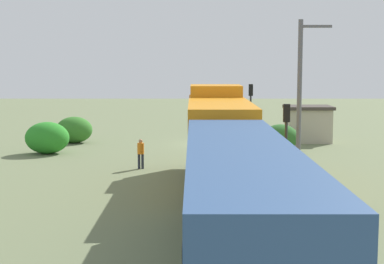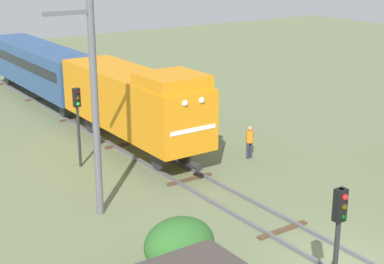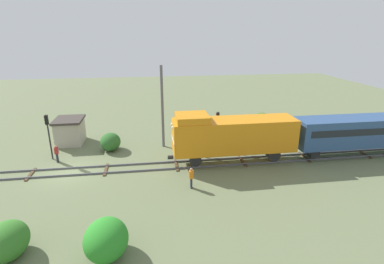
{
  "view_description": "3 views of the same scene",
  "coord_description": "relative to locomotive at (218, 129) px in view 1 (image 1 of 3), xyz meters",
  "views": [
    {
      "loc": [
        1.25,
        42.94,
        5.96
      ],
      "look_at": [
        1.3,
        10.76,
        2.18
      ],
      "focal_mm": 55.0,
      "sensor_mm": 36.0,
      "label": 1
    },
    {
      "loc": [
        -14.32,
        -11.5,
        10.27
      ],
      "look_at": [
        1.39,
        11.19,
        1.62
      ],
      "focal_mm": 55.0,
      "sensor_mm": 36.0,
      "label": 2
    },
    {
      "loc": [
        24.7,
        7.14,
        11.65
      ],
      "look_at": [
        -1.37,
        10.98,
        2.7
      ],
      "focal_mm": 28.0,
      "sensor_mm": 36.0,
      "label": 3
    }
  ],
  "objects": [
    {
      "name": "worker_near_track",
      "position": [
        -2.4,
        -15.97,
        -1.78
      ],
      "size": [
        0.38,
        0.38,
        1.7
      ],
      "rotation": [
        0.0,
        0.0,
        5.03
      ],
      "color": "#262B38",
      "rests_on": "ground"
    },
    {
      "name": "traffic_signal_near",
      "position": [
        -3.2,
        -16.66,
        0.25
      ],
      "size": [
        0.32,
        0.34,
        4.35
      ],
      "color": "#262628",
      "rests_on": "ground"
    },
    {
      "name": "passenger_car_leading",
      "position": [
        0.0,
        13.34,
        -0.25
      ],
      "size": [
        2.84,
        14.0,
        3.66
      ],
      "color": "#2D4C7A",
      "rests_on": "railway_track"
    },
    {
      "name": "bush_mid",
      "position": [
        -4.73,
        -11.38,
        -1.87
      ],
      "size": [
        2.48,
        2.03,
        1.8
      ],
      "primitive_type": "ellipsoid",
      "color": "#2B6126",
      "rests_on": "ground"
    },
    {
      "name": "railway_track",
      "position": [
        0.0,
        -14.45,
        -2.7
      ],
      "size": [
        2.4,
        74.76,
        0.16
      ],
      "color": "#595960",
      "rests_on": "ground"
    },
    {
      "name": "bush_back",
      "position": [
        10.14,
        -15.19,
        -1.79
      ],
      "size": [
        2.72,
        2.22,
        1.98
      ],
      "primitive_type": "ellipsoid",
      "color": "#327226",
      "rests_on": "ground"
    },
    {
      "name": "worker_by_signal",
      "position": [
        4.2,
        -4.34,
        -1.78
      ],
      "size": [
        0.38,
        0.38,
        1.7
      ],
      "rotation": [
        0.0,
        0.0,
        0.46
      ],
      "color": "#262B38",
      "rests_on": "ground"
    },
    {
      "name": "relay_hut",
      "position": [
        -7.5,
        -15.89,
        -1.38
      ],
      "size": [
        3.5,
        2.9,
        2.74
      ],
      "color": "#B2A893",
      "rests_on": "ground"
    },
    {
      "name": "catenary_mast",
      "position": [
        -5.06,
        -5.97,
        1.71
      ],
      "size": [
        1.94,
        0.28,
        8.47
      ],
      "color": "#595960",
      "rests_on": "ground"
    },
    {
      "name": "locomotive",
      "position": [
        0.0,
        0.0,
        0.0
      ],
      "size": [
        2.9,
        11.6,
        4.6
      ],
      "color": "orange",
      "rests_on": "railway_track"
    },
    {
      "name": "traffic_signal_mid",
      "position": [
        -3.4,
        -0.55,
        -0.02
      ],
      "size": [
        0.32,
        0.34,
        3.94
      ],
      "color": "#262628",
      "rests_on": "ground"
    },
    {
      "name": "bush_near",
      "position": [
        10.87,
        -9.92,
        -1.72
      ],
      "size": [
        2.9,
        2.37,
        2.11
      ],
      "primitive_type": "ellipsoid",
      "color": "#2A8626",
      "rests_on": "ground"
    },
    {
      "name": "ground_plane",
      "position": [
        0.0,
        -14.45,
        -2.77
      ],
      "size": [
        112.15,
        112.15,
        0.0
      ],
      "primitive_type": "plane",
      "color": "#66704C"
    }
  ]
}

